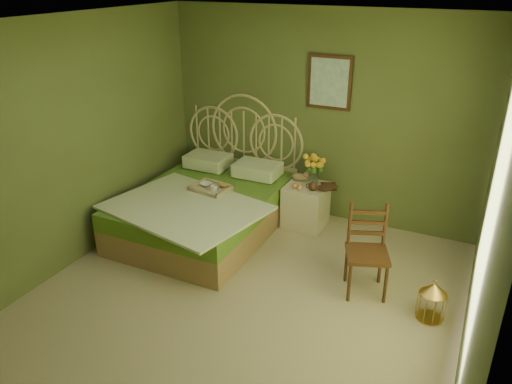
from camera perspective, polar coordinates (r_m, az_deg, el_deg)
The scene contains 14 objects.
floor at distance 4.95m, azimuth -2.14°, elevation -12.84°, with size 4.50×4.50×0.00m, color tan.
ceiling at distance 3.97m, azimuth -2.75°, elevation 18.66°, with size 4.50×4.50×0.00m, color silver.
wall_back at distance 6.26m, azimuth 7.37°, elevation 8.41°, with size 4.00×4.00×0.00m, color #5C6B38.
wall_left at distance 5.47m, azimuth -21.31°, elevation 4.61°, with size 4.50×4.50×0.00m, color #5C6B38.
wall_right at distance 3.87m, azimuth 24.86°, elevation -4.00°, with size 4.50×4.50×0.00m, color #5C6B38.
wall_art at distance 6.10m, azimuth 8.40°, elevation 12.29°, with size 0.54×0.04×0.64m.
bed at distance 6.16m, azimuth -5.63°, elevation -1.53°, with size 1.88×2.37×1.47m.
nightstand at distance 6.26m, azimuth 5.83°, elevation -0.82°, with size 0.49×0.49×0.97m.
chair at distance 5.05m, azimuth 12.88°, elevation -5.85°, with size 0.52×0.52×0.91m.
birdcage at distance 4.96m, azimuth 19.44°, elevation -11.73°, with size 0.25×0.25×0.38m.
book_lower at distance 6.13m, azimuth 7.45°, elevation 0.62°, with size 0.18×0.24×0.02m, color #381E0F.
book_upper at distance 6.12m, azimuth 7.46°, elevation 0.79°, with size 0.18×0.24×0.02m, color #472819.
cereal_bowl at distance 6.09m, azimuth -5.75°, elevation 0.86°, with size 0.14×0.14×0.03m, color white.
coffee_cup at distance 5.91m, azimuth -4.81°, elevation 0.36°, with size 0.08×0.08×0.07m, color white.
Camera 1 is at (1.87, -3.48, 2.98)m, focal length 35.00 mm.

